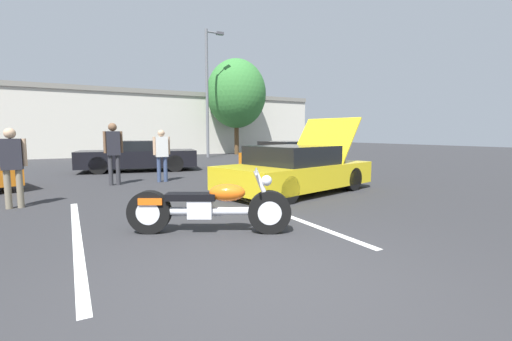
# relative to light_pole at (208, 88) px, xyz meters

# --- Properties ---
(ground_plane) EXTENTS (80.00, 80.00, 0.00)m
(ground_plane) POSITION_rel_light_pole_xyz_m (-6.11, -17.45, -4.27)
(ground_plane) COLOR #2D2D30
(parking_stripe_foreground) EXTENTS (0.12, 5.16, 0.01)m
(parking_stripe_foreground) POSITION_rel_light_pole_xyz_m (-7.71, -14.68, -4.26)
(parking_stripe_foreground) COLOR white
(parking_stripe_foreground) RESTS_ON ground
(parking_stripe_middle) EXTENTS (0.12, 5.16, 0.01)m
(parking_stripe_middle) POSITION_rel_light_pole_xyz_m (-4.31, -14.68, -4.26)
(parking_stripe_middle) COLOR white
(parking_stripe_middle) RESTS_ON ground
(far_building) EXTENTS (32.00, 4.20, 4.40)m
(far_building) POSITION_rel_light_pole_xyz_m (-6.11, 5.31, -1.93)
(far_building) COLOR beige
(far_building) RESTS_ON ground
(light_pole) EXTENTS (1.21, 0.28, 7.77)m
(light_pole) POSITION_rel_light_pole_xyz_m (0.00, 0.00, 0.00)
(light_pole) COLOR slate
(light_pole) RESTS_ON ground
(tree_background) EXTENTS (4.18, 4.18, 6.69)m
(tree_background) POSITION_rel_light_pole_xyz_m (2.86, 1.97, 0.01)
(tree_background) COLOR brown
(tree_background) RESTS_ON ground
(motorcycle) EXTENTS (2.22, 1.32, 0.96)m
(motorcycle) POSITION_rel_light_pole_xyz_m (-5.95, -15.48, -3.87)
(motorcycle) COLOR black
(motorcycle) RESTS_ON ground
(show_car_hood_open) EXTENTS (4.46, 2.85, 1.92)m
(show_car_hood_open) POSITION_rel_light_pole_xyz_m (-2.69, -13.14, -3.69)
(show_car_hood_open) COLOR yellow
(show_car_hood_open) RESTS_ON ground
(parked_car_mid_right_row) EXTENTS (4.68, 2.53, 1.21)m
(parked_car_mid_right_row) POSITION_rel_light_pole_xyz_m (-5.35, -6.01, -3.68)
(parked_car_mid_right_row) COLOR black
(parked_car_mid_right_row) RESTS_ON ground
(parked_car_right_row) EXTENTS (4.37, 2.77, 1.17)m
(parked_car_right_row) POSITION_rel_light_pole_xyz_m (0.42, -8.19, -3.71)
(parked_car_right_row) COLOR orange
(parked_car_right_row) RESTS_ON ground
(spectator_near_motorcycle) EXTENTS (0.52, 0.21, 1.60)m
(spectator_near_motorcycle) POSITION_rel_light_pole_xyz_m (-5.23, -9.61, -3.32)
(spectator_near_motorcycle) COLOR #38476B
(spectator_near_motorcycle) RESTS_ON ground
(spectator_by_show_car) EXTENTS (0.52, 0.21, 1.60)m
(spectator_by_show_car) POSITION_rel_light_pole_xyz_m (-8.74, -11.99, -3.32)
(spectator_by_show_car) COLOR gray
(spectator_by_show_car) RESTS_ON ground
(spectator_midground) EXTENTS (0.52, 0.24, 1.79)m
(spectator_midground) POSITION_rel_light_pole_xyz_m (-6.62, -9.65, -3.20)
(spectator_midground) COLOR #333338
(spectator_midground) RESTS_ON ground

